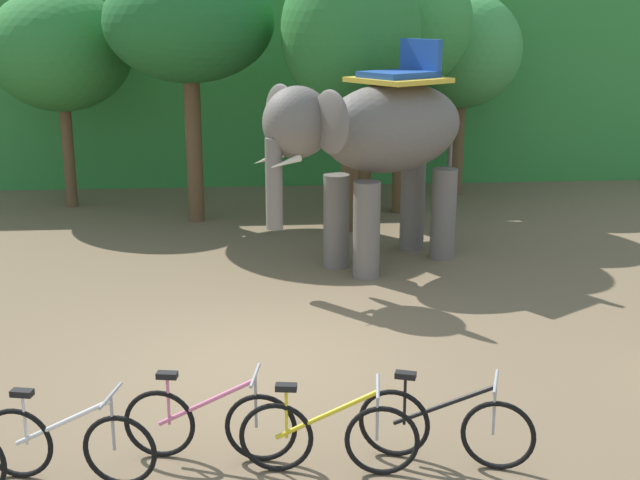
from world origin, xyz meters
TOP-DOWN VIEW (x-y plane):
  - ground_plane at (0.00, 0.00)m, footprint 80.00×80.00m
  - foliage_hedge at (0.00, 13.86)m, footprint 36.00×6.00m
  - tree_right at (-4.00, 9.02)m, footprint 3.05×3.05m
  - tree_far_right at (-1.15, 7.46)m, footprint 3.35×3.35m
  - tree_center_right at (1.92, 6.43)m, footprint 2.65×2.65m
  - tree_center_left at (2.48, 8.35)m, footprint 2.18×2.18m
  - tree_left at (3.18, 7.87)m, footprint 2.80×2.80m
  - tree_far_left at (4.83, 9.63)m, footprint 2.79×2.79m
  - elephant at (2.10, 3.98)m, footprint 3.99×3.33m
  - bike_white at (-1.75, -2.59)m, footprint 1.68×0.57m
  - bike_pink at (-0.45, -2.28)m, footprint 1.70×0.52m
  - bike_yellow at (0.68, -2.64)m, footprint 1.70×0.52m
  - bike_black at (1.81, -2.54)m, footprint 1.63×0.70m

SIDE VIEW (x-z plane):
  - ground_plane at x=0.00m, z-range 0.00..0.00m
  - bike_white at x=-1.75m, z-range -0.07..0.85m
  - bike_pink at x=-0.45m, z-range -0.07..0.85m
  - bike_yellow at x=0.68m, z-range -0.07..0.85m
  - bike_black at x=1.81m, z-range -0.07..0.85m
  - elephant at x=2.10m, z-range 0.31..4.09m
  - foliage_hedge at x=0.00m, z-range 0.00..5.87m
  - tree_center_left at x=2.48m, z-range 0.92..5.69m
  - tree_far_left at x=4.83m, z-range 0.99..5.67m
  - tree_right at x=-4.00m, z-range 1.04..5.76m
  - tree_center_right at x=1.92m, z-range 1.12..6.50m
  - tree_left at x=3.18m, z-range 1.28..6.64m
  - tree_far_right at x=-1.15m, z-range 1.39..6.58m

